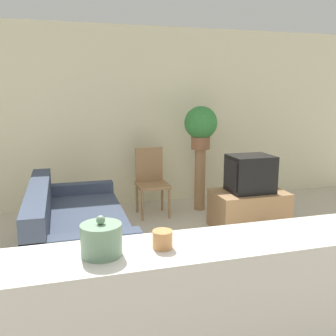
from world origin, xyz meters
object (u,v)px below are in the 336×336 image
at_px(potted_plant, 201,125).
at_px(decorative_bowl, 101,239).
at_px(wooden_chair, 151,179).
at_px(couch, 75,233).
at_px(television, 250,174).

height_order(potted_plant, decorative_bowl, potted_plant).
xyz_separation_m(potted_plant, decorative_bowl, (-1.78, -3.34, -0.24)).
bearing_deg(decorative_bowl, potted_plant, 61.86).
bearing_deg(decorative_bowl, wooden_chair, 72.68).
xyz_separation_m(couch, television, (2.19, 0.34, 0.43)).
xyz_separation_m(couch, decorative_bowl, (0.08, -2.08, 0.74)).
height_order(television, potted_plant, potted_plant).
distance_m(television, potted_plant, 1.12).
distance_m(couch, television, 2.25).
bearing_deg(couch, potted_plant, 34.07).
bearing_deg(television, potted_plant, 109.27).
distance_m(wooden_chair, potted_plant, 1.06).
distance_m(couch, decorative_bowl, 2.21).
height_order(couch, potted_plant, potted_plant).
relative_size(television, potted_plant, 0.89).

